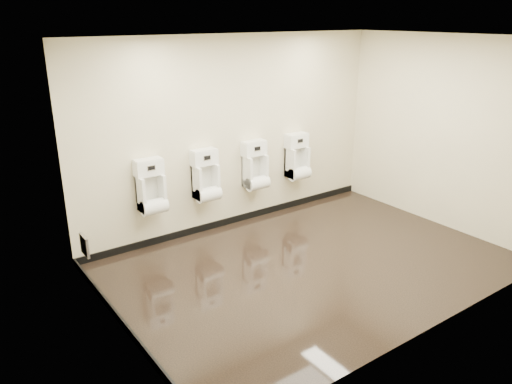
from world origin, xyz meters
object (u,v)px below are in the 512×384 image
Objects in this scene: access_panel at (84,245)px; urinal_2 at (255,169)px; urinal_1 at (206,179)px; urinal_0 at (151,191)px; urinal_3 at (297,160)px.

urinal_2 is (2.75, 0.42, 0.34)m from access_panel.
urinal_2 is at bearing 0.00° from urinal_1.
urinal_0 is 2.52m from urinal_3.
urinal_2 is at bearing 8.71° from access_panel.
urinal_2 is (1.69, 0.00, 0.00)m from urinal_0.
urinal_0 and urinal_3 have the same top height.
urinal_3 is (0.83, 0.00, 0.00)m from urinal_2.
access_panel is 0.35× the size of urinal_2.
urinal_0 and urinal_1 have the same top height.
urinal_2 is (0.86, 0.00, 0.00)m from urinal_1.
urinal_3 is at bearing 0.00° from urinal_1.
urinal_3 is at bearing 6.71° from access_panel.
urinal_0 is 1.00× the size of urinal_3.
urinal_0 and urinal_2 have the same top height.
urinal_1 is at bearing 0.00° from urinal_0.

